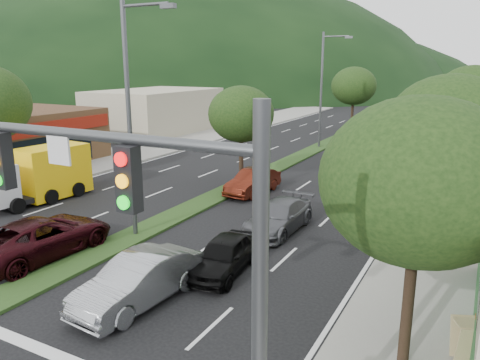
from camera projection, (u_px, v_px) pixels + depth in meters
The scene contains 27 objects.
sidewalk_right at pixel (467, 183), 29.56m from camera, with size 5.00×90.00×0.15m, color gray.
sidewalk_left at pixel (148, 149), 41.16m from camera, with size 6.00×90.00×0.15m, color gray.
median at pixel (299, 157), 37.82m from camera, with size 1.60×56.00×0.12m, color #1E3413.
traffic_signal at pixel (168, 248), 7.29m from camera, with size 6.12×0.40×7.00m.
shop_left at pixel (2, 138), 34.61m from camera, with size 10.15×12.00×4.00m.
bldg_left_far at pixel (156, 111), 51.05m from camera, with size 9.00×14.00×4.60m, color #B3AA8E.
hill_far at pixel (151, 87), 144.46m from camera, with size 176.00×132.00×82.00m, color black.
tree_r_a at pixel (420, 182), 10.64m from camera, with size 4.60×4.60×6.63m.
tree_r_b at pixel (450, 129), 17.44m from camera, with size 4.80×4.80×6.94m.
tree_r_c at pixel (462, 116), 24.36m from camera, with size 4.40×4.40×6.48m.
tree_r_d at pixel (472, 96), 32.82m from camera, with size 5.00×5.00×7.17m.
tree_r_e at pixel (476, 92), 41.46m from camera, with size 4.60×4.60×6.71m.
tree_med_near at pixel (241, 114), 28.19m from camera, with size 4.00×4.00×6.02m.
tree_med_far at pixel (354, 86), 50.32m from camera, with size 4.80×4.80×6.94m.
streetlight_near at pixel (132, 109), 19.25m from camera, with size 2.60×0.25×10.00m.
streetlight_mid at pixel (324, 85), 40.66m from camera, with size 2.60×0.25×10.00m.
sedan_silver at pixel (139, 280), 14.75m from camera, with size 1.64×4.71×1.55m, color #999BA0.
suv_maroon at pixel (43, 237), 18.42m from camera, with size 2.62×5.69×1.58m, color black.
car_queue_a at pixel (224, 255), 16.94m from camera, with size 1.59×3.95×1.35m, color black.
car_queue_b at pixel (279, 216), 21.22m from camera, with size 1.90×4.66×1.35m, color #4F4F54.
car_queue_c at pixel (253, 182), 27.23m from camera, with size 1.50×4.29×1.41m, color #50180D.
car_queue_d at pixel (365, 174), 29.09m from camera, with size 2.29×4.96×1.38m, color black.
car_queue_e at pixel (369, 152), 36.00m from camera, with size 1.74×4.33×1.48m, color #434447.
car_queue_f at pixel (392, 141), 41.33m from camera, with size 1.93×4.76×1.38m, color black.
box_truck at pixel (42, 176), 25.81m from camera, with size 2.69×6.07×2.92m.
motorhome at pixel (416, 145), 32.07m from camera, with size 3.65×9.84×3.71m.
a_frame_sign at pixel (467, 337), 11.66m from camera, with size 0.88×0.93×1.45m.
Camera 1 is at (13.22, -7.03, 7.45)m, focal length 35.00 mm.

